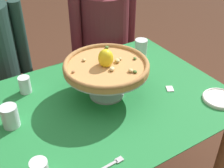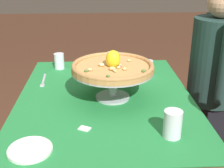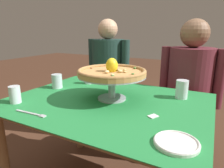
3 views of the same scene
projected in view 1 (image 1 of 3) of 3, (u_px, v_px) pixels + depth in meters
The scene contains 10 objects.
dining_table at pixel (108, 114), 1.56m from camera, with size 1.22×0.94×0.71m.
pizza_stand at pixel (106, 76), 1.47m from camera, with size 0.43×0.43×0.16m.
pizza at pixel (106, 65), 1.44m from camera, with size 0.43×0.43×0.11m.
water_glass_side_left at pixel (10, 117), 1.32m from camera, with size 0.08×0.08×0.11m.
water_glass_back_right at pixel (141, 50), 1.84m from camera, with size 0.08×0.08×0.12m.
water_glass_back_left at pixel (25, 86), 1.54m from camera, with size 0.06×0.06×0.09m.
side_plate at pixel (220, 98), 1.50m from camera, with size 0.17×0.17×0.02m.
dinner_fork at pixel (104, 168), 1.14m from camera, with size 0.20×0.03×0.01m.
sugar_packet at pixel (170, 89), 1.58m from camera, with size 0.05×0.04×0.01m, color white.
diner_right at pixel (104, 45), 2.24m from camera, with size 0.52×0.39×1.23m.
Camera 1 is at (-0.62, -1.02, 1.63)m, focal length 47.07 mm.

